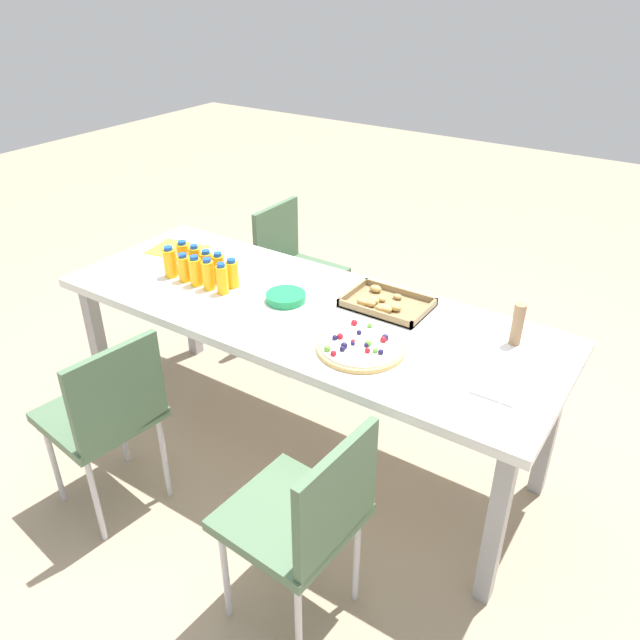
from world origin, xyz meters
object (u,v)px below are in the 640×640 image
object	(u,v)px
juice_bottle_2	(195,271)
juice_bottle_4	(222,279)
cardboard_tube	(518,324)
juice_bottle_7	(207,265)
chair_near_right	(306,515)
juice_bottle_9	(232,274)
juice_bottle_0	(170,262)
snack_tray	(385,304)
chair_far_left	(293,264)
fruit_pizza	(361,346)
juice_bottle_1	(184,268)
juice_bottle_5	(183,257)
party_table	(303,321)
juice_bottle_3	(208,275)
paper_folder	(178,250)
plate_stack	(286,297)
napkin_stack	(498,388)
juice_bottle_6	(196,261)
chair_near_left	(107,411)
juice_bottle_8	(219,268)

from	to	relation	value
juice_bottle_2	juice_bottle_4	bearing A→B (deg)	1.86
cardboard_tube	juice_bottle_7	bearing A→B (deg)	-170.50
chair_near_right	juice_bottle_9	size ratio (longest dim) A/B	6.21
juice_bottle_0	snack_tray	bearing A→B (deg)	16.66
chair_far_left	chair_near_right	distance (m)	1.88
fruit_pizza	juice_bottle_1	bearing A→B (deg)	176.42
juice_bottle_4	juice_bottle_5	xyz separation A→B (m)	(-0.30, 0.08, 0.00)
party_table	chair_far_left	size ratio (longest dim) A/B	2.62
chair_near_right	juice_bottle_4	size ratio (longest dim) A/B	5.84
juice_bottle_2	juice_bottle_9	world-z (taller)	juice_bottle_2
juice_bottle_7	snack_tray	size ratio (longest dim) A/B	0.40
juice_bottle_3	paper_folder	size ratio (longest dim) A/B	0.56
juice_bottle_4	plate_stack	world-z (taller)	juice_bottle_4
juice_bottle_1	juice_bottle_2	world-z (taller)	juice_bottle_2
napkin_stack	cardboard_tube	size ratio (longest dim) A/B	0.89
juice_bottle_6	paper_folder	bearing A→B (deg)	150.99
party_table	cardboard_tube	bearing A→B (deg)	14.19
chair_near_left	juice_bottle_1	size ratio (longest dim) A/B	6.27
juice_bottle_6	juice_bottle_2	bearing A→B (deg)	-46.91
juice_bottle_3	paper_folder	world-z (taller)	juice_bottle_3
juice_bottle_0	paper_folder	size ratio (longest dim) A/B	0.57
party_table	cardboard_tube	size ratio (longest dim) A/B	12.94
chair_near_left	juice_bottle_0	distance (m)	0.77
juice_bottle_4	cardboard_tube	bearing A→B (deg)	13.93
juice_bottle_2	party_table	bearing A→B (deg)	10.05
juice_bottle_2	snack_tray	xyz separation A→B (m)	(0.80, 0.29, -0.05)
juice_bottle_8	juice_bottle_7	bearing A→B (deg)	-176.82
juice_bottle_8	plate_stack	distance (m)	0.36
juice_bottle_0	juice_bottle_1	size ratio (longest dim) A/B	1.11
juice_bottle_3	juice_bottle_0	bearing A→B (deg)	-179.82
juice_bottle_2	juice_bottle_3	world-z (taller)	juice_bottle_3
napkin_stack	paper_folder	bearing A→B (deg)	171.98
juice_bottle_1	fruit_pizza	xyz separation A→B (m)	(0.96, -0.06, -0.05)
cardboard_tube	chair_near_right	bearing A→B (deg)	-107.98
juice_bottle_8	paper_folder	world-z (taller)	juice_bottle_8
juice_bottle_0	snack_tray	xyz separation A→B (m)	(0.96, 0.29, -0.06)
juice_bottle_0	juice_bottle_8	bearing A→B (deg)	19.26
juice_bottle_2	juice_bottle_6	xyz separation A→B (m)	(-0.07, 0.08, 0.00)
party_table	napkin_stack	xyz separation A→B (m)	(0.88, -0.11, 0.07)
juice_bottle_1	juice_bottle_4	distance (m)	0.22
juice_bottle_1	fruit_pizza	size ratio (longest dim) A/B	0.39
juice_bottle_0	juice_bottle_3	size ratio (longest dim) A/B	1.01
snack_tray	napkin_stack	size ratio (longest dim) A/B	2.34
fruit_pizza	cardboard_tube	bearing A→B (deg)	37.73
napkin_stack	paper_folder	xyz separation A→B (m)	(-1.75, 0.25, -0.00)
chair_near_left	cardboard_tube	distance (m)	1.61
juice_bottle_6	juice_bottle_8	bearing A→B (deg)	1.01
juice_bottle_7	cardboard_tube	bearing A→B (deg)	9.50
juice_bottle_6	juice_bottle_9	world-z (taller)	juice_bottle_6
chair_far_left	chair_near_right	xyz separation A→B (m)	(1.13, -1.50, 0.00)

